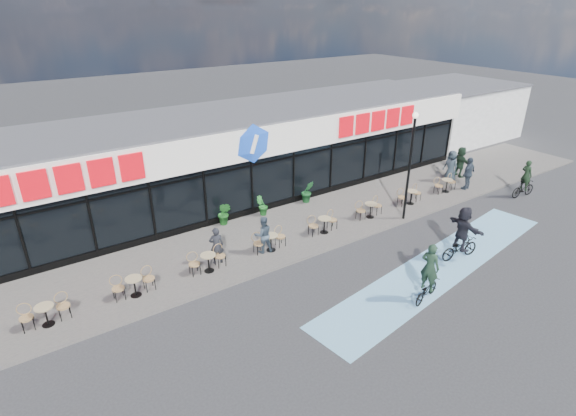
{
  "coord_description": "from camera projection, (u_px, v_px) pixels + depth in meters",
  "views": [
    {
      "loc": [
        -10.05,
        -10.95,
        9.82
      ],
      "look_at": [
        -0.23,
        3.5,
        1.78
      ],
      "focal_mm": 28.0,
      "sensor_mm": 36.0,
      "label": 1
    }
  ],
  "objects": [
    {
      "name": "ground",
      "position": [
        343.0,
        279.0,
        17.47
      ],
      "size": [
        120.0,
        120.0,
        0.0
      ],
      "primitive_type": "plane",
      "color": "#28282B",
      "rests_on": "ground"
    },
    {
      "name": "sidewalk",
      "position": [
        280.0,
        233.0,
        20.83
      ],
      "size": [
        44.0,
        5.0,
        0.1
      ],
      "primitive_type": "cube",
      "color": "#58534E",
      "rests_on": "ground"
    },
    {
      "name": "bike_lane",
      "position": [
        442.0,
        265.0,
        18.38
      ],
      "size": [
        14.17,
        4.13,
        0.01
      ],
      "primitive_type": "cube",
      "rotation": [
        0.0,
        0.0,
        0.14
      ],
      "color": "#6CA6CC",
      "rests_on": "ground"
    },
    {
      "name": "building",
      "position": [
        224.0,
        156.0,
        23.95
      ],
      "size": [
        30.6,
        6.57,
        4.75
      ],
      "color": "black",
      "rests_on": "ground"
    },
    {
      "name": "neighbour_building",
      "position": [
        452.0,
        110.0,
        35.34
      ],
      "size": [
        9.2,
        7.2,
        4.11
      ],
      "color": "white",
      "rests_on": "ground"
    },
    {
      "name": "lamp_post",
      "position": [
        410.0,
        158.0,
        20.84
      ],
      "size": [
        0.28,
        0.28,
        5.26
      ],
      "color": "black",
      "rests_on": "sidewalk"
    },
    {
      "name": "bistro_set_1",
      "position": [
        45.0,
        312.0,
        14.73
      ],
      "size": [
        1.54,
        0.62,
        0.9
      ],
      "color": "tan",
      "rests_on": "sidewalk"
    },
    {
      "name": "bistro_set_2",
      "position": [
        134.0,
        284.0,
        16.22
      ],
      "size": [
        1.54,
        0.62,
        0.9
      ],
      "color": "tan",
      "rests_on": "sidewalk"
    },
    {
      "name": "bistro_set_3",
      "position": [
        207.0,
        260.0,
        17.7
      ],
      "size": [
        1.54,
        0.62,
        0.9
      ],
      "color": "tan",
      "rests_on": "sidewalk"
    },
    {
      "name": "bistro_set_4",
      "position": [
        270.0,
        240.0,
        19.18
      ],
      "size": [
        1.54,
        0.62,
        0.9
      ],
      "color": "tan",
      "rests_on": "sidewalk"
    },
    {
      "name": "bistro_set_5",
      "position": [
        323.0,
        223.0,
        20.67
      ],
      "size": [
        1.54,
        0.62,
        0.9
      ],
      "color": "tan",
      "rests_on": "sidewalk"
    },
    {
      "name": "bistro_set_6",
      "position": [
        369.0,
        208.0,
        22.15
      ],
      "size": [
        1.54,
        0.62,
        0.9
      ],
      "color": "tan",
      "rests_on": "sidewalk"
    },
    {
      "name": "bistro_set_7",
      "position": [
        410.0,
        195.0,
        23.64
      ],
      "size": [
        1.54,
        0.62,
        0.9
      ],
      "color": "tan",
      "rests_on": "sidewalk"
    },
    {
      "name": "bistro_set_8",
      "position": [
        445.0,
        184.0,
        25.12
      ],
      "size": [
        1.54,
        0.62,
        0.9
      ],
      "color": "tan",
      "rests_on": "sidewalk"
    },
    {
      "name": "potted_plant_left",
      "position": [
        224.0,
        213.0,
        21.3
      ],
      "size": [
        0.79,
        0.82,
        1.16
      ],
      "primitive_type": "imported",
      "rotation": [
        0.0,
        0.0,
        5.33
      ],
      "color": "#18551B",
      "rests_on": "sidewalk"
    },
    {
      "name": "potted_plant_mid",
      "position": [
        262.0,
        206.0,
        22.28
      ],
      "size": [
        0.61,
        0.52,
        1.02
      ],
      "primitive_type": "imported",
      "rotation": [
        0.0,
        0.0,
        3.02
      ],
      "color": "#1B5F20",
      "rests_on": "sidewalk"
    },
    {
      "name": "potted_plant_right",
      "position": [
        308.0,
        191.0,
        23.72
      ],
      "size": [
        0.79,
        0.71,
        1.2
      ],
      "primitive_type": "imported",
      "rotation": [
        0.0,
        0.0,
        5.96
      ],
      "color": "#14471E",
      "rests_on": "sidewalk"
    },
    {
      "name": "patron_left",
      "position": [
        216.0,
        246.0,
        18.06
      ],
      "size": [
        0.66,
        0.53,
        1.59
      ],
      "primitive_type": "imported",
      "rotation": [
        0.0,
        0.0,
        2.86
      ],
      "color": "black",
      "rests_on": "sidewalk"
    },
    {
      "name": "patron_right",
      "position": [
        263.0,
        235.0,
        18.86
      ],
      "size": [
        0.92,
        0.8,
        1.64
      ],
      "primitive_type": "imported",
      "rotation": [
        0.0,
        0.0,
        2.89
      ],
      "color": "#334150",
      "rests_on": "sidewalk"
    },
    {
      "name": "pedestrian_a",
      "position": [
        451.0,
        166.0,
        26.41
      ],
      "size": [
        0.65,
        0.95,
        1.86
      ],
      "primitive_type": "imported",
      "rotation": [
        0.0,
        0.0,
        -1.64
      ],
      "color": "#27343D",
      "rests_on": "sidewalk"
    },
    {
      "name": "pedestrian_b",
      "position": [
        461.0,
        162.0,
        27.14
      ],
      "size": [
        0.95,
        1.79,
        1.84
      ],
      "primitive_type": "imported",
      "rotation": [
        0.0,
        0.0,
        1.32
      ],
      "color": "#1B3221",
      "rests_on": "sidewalk"
    },
    {
      "name": "pedestrian_c",
      "position": [
        468.0,
        173.0,
        25.22
      ],
      "size": [
        1.15,
        0.58,
        1.89
      ],
      "primitive_type": "imported",
      "rotation": [
        0.0,
        0.0,
        3.25
      ],
      "color": "#2D3846",
      "rests_on": "sidewalk"
    },
    {
      "name": "cyclist_a",
      "position": [
        462.0,
        236.0,
        18.48
      ],
      "size": [
        1.92,
        1.82,
        2.34
      ],
      "color": "black",
      "rests_on": "ground"
    },
    {
      "name": "cyclist_b",
      "position": [
        524.0,
        184.0,
        24.54
      ],
      "size": [
        1.72,
        0.68,
        2.11
      ],
      "color": "black",
      "rests_on": "ground"
    },
    {
      "name": "cyclist_c",
      "position": [
        428.0,
        280.0,
        15.92
      ],
      "size": [
        1.59,
        0.87,
        2.29
      ],
      "color": "black",
      "rests_on": "ground"
    }
  ]
}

